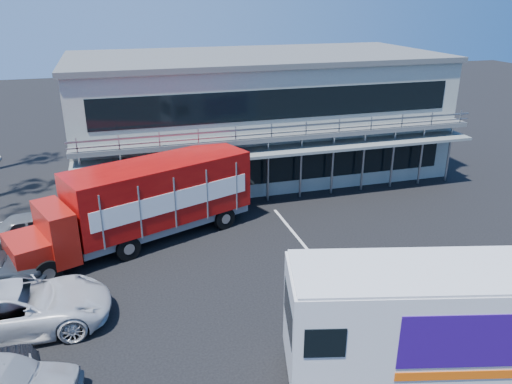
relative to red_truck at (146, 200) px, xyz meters
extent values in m
plane|color=black|center=(4.69, -6.37, -2.01)|extent=(120.00, 120.00, 0.00)
cube|color=gray|center=(7.69, 8.63, 1.49)|extent=(22.00, 10.00, 7.00)
cube|color=#515454|center=(7.69, 8.63, 5.14)|extent=(22.40, 10.40, 0.30)
cube|color=#515454|center=(7.69, 3.03, 1.59)|extent=(22.00, 1.20, 0.25)
cube|color=gray|center=(7.69, 2.48, 2.09)|extent=(22.00, 0.08, 0.90)
cube|color=slate|center=(7.69, 2.73, 0.89)|extent=(22.00, 1.80, 0.15)
cube|color=black|center=(7.69, 3.61, -0.41)|extent=(20.00, 0.06, 1.60)
cube|color=black|center=(7.69, 3.61, 3.19)|extent=(20.00, 0.06, 1.60)
cube|color=maroon|center=(-4.83, -1.91, -0.96)|extent=(2.22, 2.72, 1.25)
cube|color=maroon|center=(-3.76, -1.49, -0.39)|extent=(1.93, 2.81, 2.19)
cube|color=black|center=(-3.76, -1.49, 0.24)|extent=(0.86, 2.08, 0.73)
cube|color=#A80D0A|center=(0.69, 0.28, 0.29)|extent=(8.72, 5.50, 2.71)
cube|color=slate|center=(0.69, 0.28, -1.33)|extent=(8.57, 5.13, 0.31)
cube|color=white|center=(1.18, -0.95, 0.18)|extent=(7.15, 2.86, 0.89)
cube|color=white|center=(0.21, 1.50, 0.18)|extent=(7.15, 2.86, 0.89)
cylinder|color=black|center=(-4.12, -2.87, -1.46)|extent=(1.11, 0.66, 1.08)
cylinder|color=black|center=(-4.96, -0.73, -1.46)|extent=(1.11, 0.66, 1.08)
cylinder|color=black|center=(-1.02, -1.64, -1.46)|extent=(1.11, 0.66, 1.08)
cylinder|color=black|center=(-1.86, 0.50, -1.46)|extent=(1.11, 0.66, 1.08)
cylinder|color=black|center=(3.64, 0.21, -1.46)|extent=(1.11, 0.66, 1.08)
cylinder|color=black|center=(2.79, 2.34, -1.46)|extent=(1.11, 0.66, 1.08)
cube|color=silver|center=(6.69, -11.37, 0.10)|extent=(7.97, 4.39, 3.03)
cube|color=slate|center=(6.69, -11.37, -1.57)|extent=(7.62, 4.06, 0.38)
cube|color=black|center=(3.05, -10.44, 0.43)|extent=(0.59, 2.08, 1.03)
cube|color=silver|center=(6.69, -11.37, 1.65)|extent=(7.81, 4.30, 0.09)
cube|color=#2A0C6E|center=(7.21, -12.85, 0.32)|extent=(3.78, 0.99, 1.62)
cube|color=#2A0C6E|center=(7.86, -10.31, 0.32)|extent=(3.78, 0.99, 1.62)
cube|color=#F2590C|center=(7.21, -12.86, -0.76)|extent=(3.78, 0.98, 0.27)
cylinder|color=black|center=(4.36, -9.59, -1.49)|extent=(1.07, 0.53, 1.04)
cylinder|color=black|center=(9.18, -10.82, -1.49)|extent=(1.07, 0.53, 1.04)
imported|color=silver|center=(-4.81, -5.57, -1.16)|extent=(6.14, 2.95, 1.69)
imported|color=slate|center=(-4.81, 1.14, -1.25)|extent=(4.66, 2.39, 1.52)
camera|label=1|loc=(-1.11, -21.32, 8.57)|focal=35.00mm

